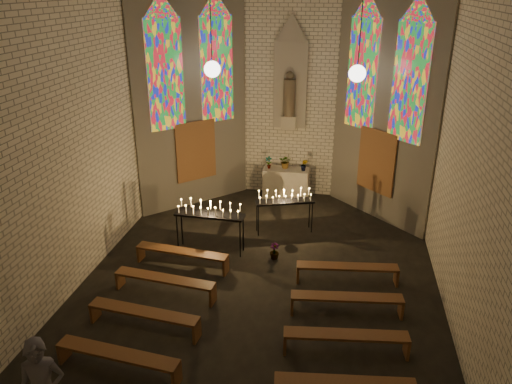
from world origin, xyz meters
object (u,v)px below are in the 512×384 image
votive_stand_right (285,199)px  altar (286,184)px  votive_stand_left (209,211)px  aisle_flower_pot (274,251)px

votive_stand_right → altar: bearing=77.7°
votive_stand_left → aisle_flower_pot: bearing=-2.2°
altar → votive_stand_left: votive_stand_left is taller
votive_stand_right → votive_stand_left: bearing=-159.7°
aisle_flower_pot → votive_stand_right: 1.68m
altar → votive_stand_right: 2.32m
altar → aisle_flower_pot: size_ratio=3.41×
altar → votive_stand_left: (-1.48, -3.62, 0.60)m
aisle_flower_pot → votive_stand_left: votive_stand_left is taller
aisle_flower_pot → votive_stand_left: (-1.66, 0.12, 0.89)m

